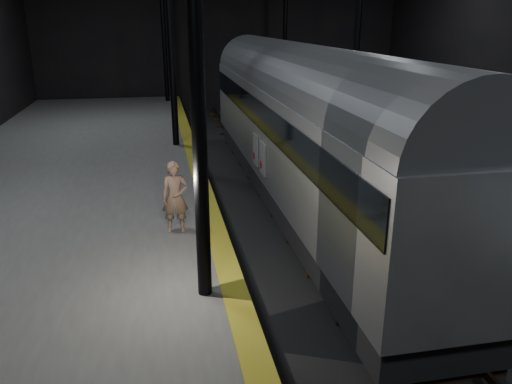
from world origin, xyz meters
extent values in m
plane|color=black|center=(0.00, 0.00, 0.00)|extent=(44.00, 44.00, 0.00)
cube|color=#494947|center=(-7.50, 0.00, 0.50)|extent=(9.00, 43.80, 1.00)
cube|color=olive|center=(-3.25, 0.00, 1.00)|extent=(0.50, 43.80, 0.01)
cube|color=#3F3328|center=(-0.72, 0.00, 0.17)|extent=(0.08, 43.00, 0.14)
cube|color=#3F3328|center=(0.72, 0.00, 0.17)|extent=(0.08, 43.00, 0.14)
cube|color=black|center=(0.00, 0.00, 0.06)|extent=(2.40, 42.00, 0.12)
cylinder|color=black|center=(-3.80, -4.00, 6.00)|extent=(0.26, 0.26, 10.00)
cylinder|color=black|center=(-3.80, 8.00, 6.00)|extent=(0.26, 0.26, 10.00)
cylinder|color=black|center=(3.80, 8.00, 6.00)|extent=(0.26, 0.26, 10.00)
cylinder|color=black|center=(-3.80, 20.00, 6.00)|extent=(0.26, 0.26, 10.00)
cylinder|color=black|center=(3.80, 20.00, 6.00)|extent=(0.26, 0.26, 10.00)
cube|color=#929499|center=(0.00, 3.06, 2.42)|extent=(2.75, 18.95, 2.84)
cube|color=black|center=(0.00, 3.06, 0.63)|extent=(2.51, 18.57, 0.81)
cube|color=black|center=(0.00, 3.06, 3.08)|extent=(2.80, 18.66, 0.85)
cylinder|color=slate|center=(0.00, 3.06, 3.84)|extent=(2.69, 18.76, 2.69)
cube|color=black|center=(0.00, -3.57, 0.28)|extent=(1.71, 2.08, 0.33)
cube|color=black|center=(0.00, 9.70, 0.28)|extent=(1.71, 2.08, 0.33)
cube|color=silver|center=(-1.40, 2.12, 1.85)|extent=(0.04, 0.71, 0.99)
cube|color=silver|center=(-1.40, 3.25, 1.85)|extent=(0.04, 0.71, 0.99)
cylinder|color=maroon|center=(-1.42, 2.29, 1.61)|extent=(0.03, 0.25, 0.25)
cylinder|color=maroon|center=(-1.42, 3.42, 1.61)|extent=(0.03, 0.25, 0.25)
imported|color=#927159|center=(-4.19, -0.97, 1.87)|extent=(0.65, 0.43, 1.73)
camera|label=1|loc=(-4.46, -12.27, 5.85)|focal=35.00mm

